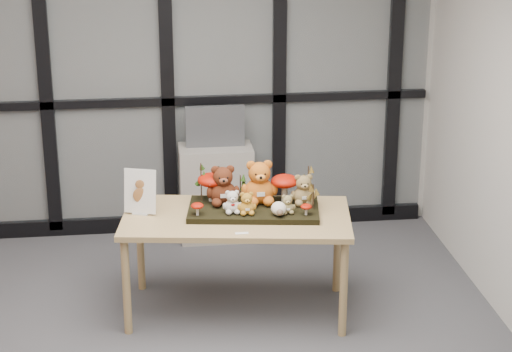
{
  "coord_description": "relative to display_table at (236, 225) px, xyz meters",
  "views": [
    {
      "loc": [
        0.28,
        -4.35,
        2.87
      ],
      "look_at": [
        0.94,
        1.01,
        0.95
      ],
      "focal_mm": 65.0,
      "sensor_mm": 36.0,
      "label": 1
    }
  ],
  "objects": [
    {
      "name": "sprig_dry_mid_right",
      "position": [
        0.48,
        -0.03,
        0.19
      ],
      "size": [
        0.05,
        0.05,
        0.17
      ],
      "primitive_type": null,
      "color": "brown",
      "rests_on": "diorama_tray"
    },
    {
      "name": "mushroom_back_right",
      "position": [
        0.33,
        0.12,
        0.2
      ],
      "size": [
        0.18,
        0.18,
        0.2
      ],
      "primitive_type": null,
      "color": "#9B1205",
      "rests_on": "diorama_tray"
    },
    {
      "name": "bear_tan_back",
      "position": [
        0.44,
        0.06,
        0.21
      ],
      "size": [
        0.19,
        0.17,
        0.22
      ],
      "primitive_type": null,
      "rotation": [
        0.0,
        0.0,
        -0.14
      ],
      "color": "olive",
      "rests_on": "diorama_tray"
    },
    {
      "name": "bear_brown_medium",
      "position": [
        -0.07,
        0.13,
        0.24
      ],
      "size": [
        0.24,
        0.22,
        0.28
      ],
      "primitive_type": null,
      "rotation": [
        0.0,
        0.0,
        -0.14
      ],
      "color": "#4D200F",
      "rests_on": "diorama_tray"
    },
    {
      "name": "sprig_green_mid_left",
      "position": [
        -0.09,
        0.22,
        0.21
      ],
      "size": [
        0.05,
        0.05,
        0.22
      ],
      "primitive_type": null,
      "color": "black",
      "rests_on": "diorama_tray"
    },
    {
      "name": "monitor",
      "position": [
        -0.03,
        1.24,
        0.29
      ],
      "size": [
        0.44,
        0.05,
        0.31
      ],
      "color": "#4A4D51",
      "rests_on": "cabinet"
    },
    {
      "name": "bear_white_bow",
      "position": [
        -0.03,
        -0.03,
        0.18
      ],
      "size": [
        0.14,
        0.13,
        0.16
      ],
      "primitive_type": null,
      "rotation": [
        0.0,
        0.0,
        -0.14
      ],
      "color": "silver",
      "rests_on": "diorama_tray"
    },
    {
      "name": "diorama_tray",
      "position": [
        0.11,
        0.04,
        0.09
      ],
      "size": [
        0.87,
        0.53,
        0.04
      ],
      "primitive_type": "cube",
      "rotation": [
        0.0,
        0.0,
        -0.14
      ],
      "color": "black",
      "rests_on": "display_table"
    },
    {
      "name": "bear_pooh_yellow",
      "position": [
        0.16,
        0.12,
        0.26
      ],
      "size": [
        0.27,
        0.25,
        0.31
      ],
      "primitive_type": null,
      "rotation": [
        0.0,
        0.0,
        -0.14
      ],
      "color": "#CD651A",
      "rests_on": "diorama_tray"
    },
    {
      "name": "mushroom_front_left",
      "position": [
        -0.25,
        -0.05,
        0.15
      ],
      "size": [
        0.08,
        0.08,
        0.09
      ],
      "primitive_type": null,
      "color": "#9B1205",
      "rests_on": "diorama_tray"
    },
    {
      "name": "bear_beige_small",
      "position": [
        0.31,
        -0.08,
        0.17
      ],
      "size": [
        0.11,
        0.11,
        0.13
      ],
      "primitive_type": null,
      "rotation": [
        0.0,
        0.0,
        -0.14
      ],
      "color": "olive",
      "rests_on": "diorama_tray"
    },
    {
      "name": "sprig_green_centre",
      "position": [
        0.05,
        0.21,
        0.18
      ],
      "size": [
        0.05,
        0.05,
        0.16
      ],
      "primitive_type": null,
      "color": "black",
      "rests_on": "diorama_tray"
    },
    {
      "name": "cabinet",
      "position": [
        -0.03,
        1.22,
        -0.24
      ],
      "size": [
        0.55,
        0.32,
        0.74
      ],
      "primitive_type": "cube",
      "color": "gray",
      "rests_on": "floor"
    },
    {
      "name": "glass_partition",
      "position": [
        -0.82,
        1.42,
        0.81
      ],
      "size": [
        4.9,
        0.06,
        2.78
      ],
      "color": "#2D383F",
      "rests_on": "floor"
    },
    {
      "name": "sprig_dry_far_right",
      "position": [
        0.47,
        0.08,
        0.23
      ],
      "size": [
        0.05,
        0.05,
        0.25
      ],
      "primitive_type": null,
      "color": "brown",
      "rests_on": "diorama_tray"
    },
    {
      "name": "sprig_green_far_left",
      "position": [
        -0.21,
        0.19,
        0.23
      ],
      "size": [
        0.05,
        0.05,
        0.26
      ],
      "primitive_type": null,
      "color": "black",
      "rests_on": "diorama_tray"
    },
    {
      "name": "bear_small_yellow",
      "position": [
        0.06,
        -0.06,
        0.18
      ],
      "size": [
        0.13,
        0.12,
        0.16
      ],
      "primitive_type": null,
      "rotation": [
        0.0,
        0.0,
        -0.14
      ],
      "color": "#B97E23",
      "rests_on": "diorama_tray"
    },
    {
      "name": "mushroom_front_right",
      "position": [
        0.42,
        -0.13,
        0.14
      ],
      "size": [
        0.07,
        0.07,
        0.08
      ],
      "primitive_type": null,
      "color": "#9B1205",
      "rests_on": "diorama_tray"
    },
    {
      "name": "label_card",
      "position": [
        0.0,
        -0.29,
        0.07
      ],
      "size": [
        0.08,
        0.03,
        0.0
      ],
      "primitive_type": "cube",
      "color": "white",
      "rests_on": "display_table"
    },
    {
      "name": "room_shell",
      "position": [
        -0.82,
        -1.05,
        1.08
      ],
      "size": [
        5.0,
        5.0,
        5.0
      ],
      "color": "#B7B4AD",
      "rests_on": "floor"
    },
    {
      "name": "sign_holder",
      "position": [
        -0.6,
        0.1,
        0.2
      ],
      "size": [
        0.21,
        0.11,
        0.29
      ],
      "rotation": [
        0.0,
        0.0,
        -0.31
      ],
      "color": "silver",
      "rests_on": "display_table"
    },
    {
      "name": "display_table",
      "position": [
        0.0,
        0.0,
        0.0
      ],
      "size": [
        1.52,
        0.91,
        0.67
      ],
      "rotation": [
        0.0,
        0.0,
        -0.14
      ],
      "color": "tan",
      "rests_on": "floor"
    },
    {
      "name": "plush_cream_hedgehog",
      "position": [
        0.25,
        -0.11,
        0.15
      ],
      "size": [
        0.08,
        0.08,
        0.1
      ],
      "primitive_type": null,
      "rotation": [
        0.0,
        0.0,
        -0.14
      ],
      "color": "white",
      "rests_on": "diorama_tray"
    },
    {
      "name": "mushroom_back_left",
      "position": [
        -0.14,
        0.19,
        0.21
      ],
      "size": [
        0.18,
        0.18,
        0.2
      ],
      "primitive_type": null,
      "color": "#9B1205",
      "rests_on": "diorama_tray"
    }
  ]
}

